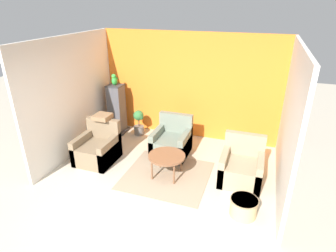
# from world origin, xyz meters

# --- Properties ---
(ground_plane) EXTENTS (20.00, 20.00, 0.00)m
(ground_plane) POSITION_xyz_m (0.00, 0.00, 0.00)
(ground_plane) COLOR beige
(ground_plane) RESTS_ON ground
(wall_back_accent) EXTENTS (4.58, 0.06, 2.64)m
(wall_back_accent) POSITION_xyz_m (0.00, 3.22, 1.32)
(wall_back_accent) COLOR orange
(wall_back_accent) RESTS_ON ground_plane
(wall_left) EXTENTS (0.06, 3.19, 2.64)m
(wall_left) POSITION_xyz_m (-2.26, 1.59, 1.32)
(wall_left) COLOR silver
(wall_left) RESTS_ON ground_plane
(wall_right) EXTENTS (0.06, 3.19, 2.64)m
(wall_right) POSITION_xyz_m (2.26, 1.59, 1.32)
(wall_right) COLOR silver
(wall_right) RESTS_ON ground_plane
(area_rug) EXTENTS (1.68, 1.59, 0.01)m
(area_rug) POSITION_xyz_m (0.12, 1.19, 0.01)
(area_rug) COLOR gray
(area_rug) RESTS_ON ground_plane
(coffee_table) EXTENTS (0.74, 0.74, 0.48)m
(coffee_table) POSITION_xyz_m (0.12, 1.19, 0.44)
(coffee_table) COLOR brown
(coffee_table) RESTS_ON ground_plane
(armchair_left) EXTENTS (0.80, 0.85, 0.88)m
(armchair_left) POSITION_xyz_m (-1.53, 1.26, 0.28)
(armchair_left) COLOR #7A664C
(armchair_left) RESTS_ON ground_plane
(armchair_right) EXTENTS (0.80, 0.85, 0.88)m
(armchair_right) POSITION_xyz_m (1.55, 1.54, 0.28)
(armchair_right) COLOR #9E896B
(armchair_right) RESTS_ON ground_plane
(armchair_middle) EXTENTS (0.80, 0.85, 0.88)m
(armchair_middle) POSITION_xyz_m (-0.09, 2.11, 0.28)
(armchair_middle) COLOR slate
(armchair_middle) RESTS_ON ground_plane
(birdcage) EXTENTS (0.48, 0.48, 1.31)m
(birdcage) POSITION_xyz_m (-1.85, 2.76, 0.64)
(birdcage) COLOR #353539
(birdcage) RESTS_ON ground_plane
(parrot) EXTENTS (0.14, 0.25, 0.30)m
(parrot) POSITION_xyz_m (-1.85, 2.76, 1.44)
(parrot) COLOR green
(parrot) RESTS_ON birdcage
(potted_plant) EXTENTS (0.29, 0.27, 0.68)m
(potted_plant) POSITION_xyz_m (-1.23, 2.78, 0.37)
(potted_plant) COLOR #66605B
(potted_plant) RESTS_ON ground_plane
(wicker_basket) EXTENTS (0.46, 0.46, 0.32)m
(wicker_basket) POSITION_xyz_m (1.70, 0.52, 0.17)
(wicker_basket) COLOR tan
(wicker_basket) RESTS_ON ground_plane
(throw_pillow) EXTENTS (0.36, 0.36, 0.10)m
(throw_pillow) POSITION_xyz_m (-1.53, 1.58, 0.93)
(throw_pillow) COLOR #846647
(throw_pillow) RESTS_ON armchair_left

